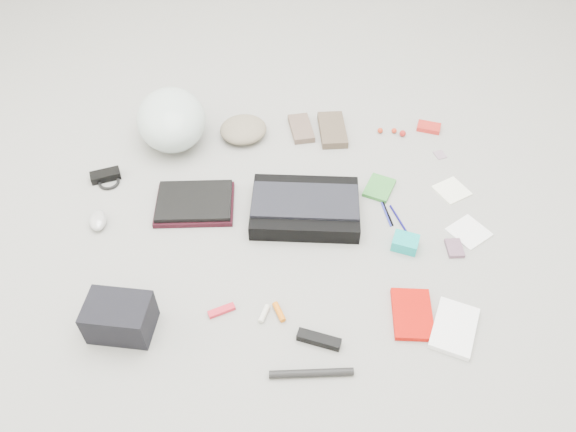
{
  "coord_description": "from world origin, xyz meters",
  "views": [
    {
      "loc": [
        0.01,
        -1.44,
        1.63
      ],
      "look_at": [
        0.0,
        0.0,
        0.05
      ],
      "focal_mm": 35.0,
      "sensor_mm": 36.0,
      "label": 1
    }
  ],
  "objects_px": {
    "bike_helmet": "(171,119)",
    "accordion_wallet": "(405,243)",
    "book_red": "(412,314)",
    "laptop": "(194,201)",
    "camera_bag": "(120,317)",
    "messenger_bag": "(305,208)"
  },
  "relations": [
    {
      "from": "camera_bag",
      "to": "messenger_bag",
      "type": "bearing_deg",
      "value": 46.97
    },
    {
      "from": "laptop",
      "to": "book_red",
      "type": "xyz_separation_m",
      "value": [
        0.79,
        -0.5,
        -0.02
      ]
    },
    {
      "from": "messenger_bag",
      "to": "laptop",
      "type": "relative_size",
      "value": 1.42
    },
    {
      "from": "messenger_bag",
      "to": "laptop",
      "type": "distance_m",
      "value": 0.44
    },
    {
      "from": "accordion_wallet",
      "to": "book_red",
      "type": "bearing_deg",
      "value": -74.0
    },
    {
      "from": "bike_helmet",
      "to": "camera_bag",
      "type": "height_order",
      "value": "bike_helmet"
    },
    {
      "from": "bike_helmet",
      "to": "book_red",
      "type": "relative_size",
      "value": 1.89
    },
    {
      "from": "book_red",
      "to": "accordion_wallet",
      "type": "distance_m",
      "value": 0.3
    },
    {
      "from": "camera_bag",
      "to": "laptop",
      "type": "bearing_deg",
      "value": 79.44
    },
    {
      "from": "book_red",
      "to": "laptop",
      "type": "bearing_deg",
      "value": 149.88
    },
    {
      "from": "bike_helmet",
      "to": "accordion_wallet",
      "type": "relative_size",
      "value": 3.98
    },
    {
      "from": "messenger_bag",
      "to": "bike_helmet",
      "type": "bearing_deg",
      "value": 144.1
    },
    {
      "from": "bike_helmet",
      "to": "laptop",
      "type": "bearing_deg",
      "value": -84.5
    },
    {
      "from": "camera_bag",
      "to": "accordion_wallet",
      "type": "height_order",
      "value": "camera_bag"
    },
    {
      "from": "book_red",
      "to": "accordion_wallet",
      "type": "relative_size",
      "value": 2.11
    },
    {
      "from": "laptop",
      "to": "accordion_wallet",
      "type": "distance_m",
      "value": 0.83
    },
    {
      "from": "camera_bag",
      "to": "book_red",
      "type": "bearing_deg",
      "value": 9.65
    },
    {
      "from": "laptop",
      "to": "camera_bag",
      "type": "relative_size",
      "value": 1.42
    },
    {
      "from": "bike_helmet",
      "to": "accordion_wallet",
      "type": "height_order",
      "value": "bike_helmet"
    },
    {
      "from": "bike_helmet",
      "to": "book_red",
      "type": "xyz_separation_m",
      "value": [
        0.93,
        -0.92,
        -0.1
      ]
    },
    {
      "from": "accordion_wallet",
      "to": "laptop",
      "type": "bearing_deg",
      "value": -175.3
    },
    {
      "from": "laptop",
      "to": "bike_helmet",
      "type": "relative_size",
      "value": 0.79
    }
  ]
}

